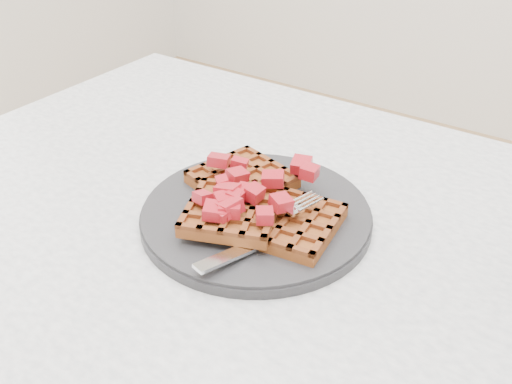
# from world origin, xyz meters

# --- Properties ---
(table) EXTENTS (1.20, 0.80, 0.75)m
(table) POSITION_xyz_m (0.00, 0.00, 0.64)
(table) COLOR white
(table) RESTS_ON ground
(plate) EXTENTS (0.27, 0.27, 0.02)m
(plate) POSITION_xyz_m (-0.09, 0.03, 0.76)
(plate) COLOR #232326
(plate) RESTS_ON table
(waffles) EXTENTS (0.22, 0.20, 0.03)m
(waffles) POSITION_xyz_m (-0.09, 0.02, 0.78)
(waffles) COLOR brown
(waffles) RESTS_ON plate
(strawberry_pile) EXTENTS (0.15, 0.15, 0.02)m
(strawberry_pile) POSITION_xyz_m (-0.09, 0.03, 0.80)
(strawberry_pile) COLOR #88000C
(strawberry_pile) RESTS_ON waffles
(fork) EXTENTS (0.07, 0.18, 0.02)m
(fork) POSITION_xyz_m (-0.05, -0.01, 0.77)
(fork) COLOR silver
(fork) RESTS_ON plate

